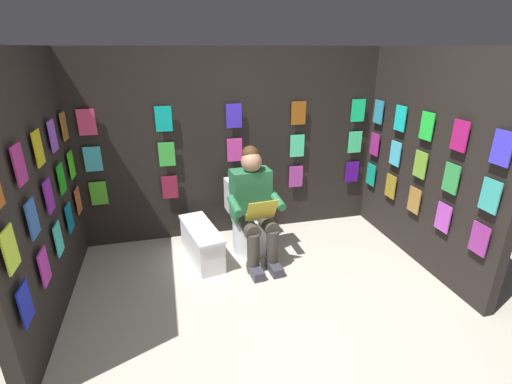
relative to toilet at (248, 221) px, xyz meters
The scene contains 7 objects.
ground_plane 1.64m from the toilet, 88.15° to the left, with size 30.00×30.00×0.00m, color #B2A899.
display_wall_back 0.88m from the toilet, 84.04° to the right, with size 3.49×0.14×2.11m.
display_wall_left 1.93m from the toilet, 161.11° to the left, with size 0.14×2.05×2.11m.
display_wall_right 2.02m from the toilet, 17.87° to the left, with size 0.14×2.05×2.11m.
toilet is the anchor object (origin of this frame).
person_reading 0.35m from the toilet, 94.32° to the left, with size 0.55×0.71×1.19m.
comic_longbox_near 0.55m from the toilet, 12.04° to the left, with size 0.41×0.81×0.37m.
Camera 1 is at (0.75, 1.93, 2.09)m, focal length 25.84 mm.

